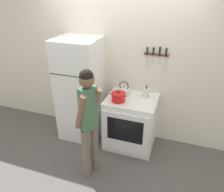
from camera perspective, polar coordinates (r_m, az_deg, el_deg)
ground_plane at (r=4.25m, az=1.78°, el=-8.73°), size 14.00×14.00×0.00m
wall_back at (r=3.67m, az=2.21°, el=7.84°), size 10.00×0.06×2.55m
refrigerator at (r=3.74m, az=-8.28°, el=1.40°), size 0.69×0.65×1.76m
stove_range at (r=3.65m, az=4.77°, el=-6.96°), size 0.80×0.69×0.88m
dutch_oven_pot at (r=3.34m, az=1.68°, el=-0.24°), size 0.26×0.22×0.16m
tea_kettle at (r=3.56m, az=3.14°, el=1.43°), size 0.25×0.20×0.22m
utensil_jar at (r=3.50m, az=8.92°, el=0.79°), size 0.10×0.10×0.24m
person at (r=2.88m, az=-6.08°, el=-6.15°), size 0.35×0.39×1.62m
wall_knife_strip at (r=3.43m, az=11.58°, el=10.63°), size 0.38×0.03×0.36m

